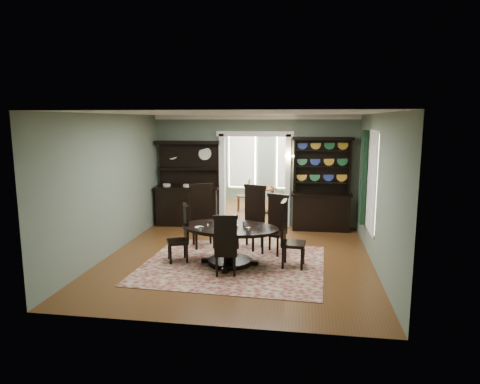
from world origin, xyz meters
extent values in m
cube|color=brown|center=(0.00, 0.00, -0.01)|extent=(5.50, 6.00, 0.01)
cube|color=silver|center=(0.00, 0.00, 3.00)|extent=(5.50, 6.00, 0.01)
cube|color=slate|center=(-2.75, 0.00, 1.50)|extent=(0.01, 6.00, 3.00)
cube|color=slate|center=(2.75, 0.00, 1.50)|extent=(0.01, 6.00, 3.00)
cube|color=slate|center=(0.00, -3.00, 1.50)|extent=(5.50, 0.01, 3.00)
cube|color=slate|center=(-1.83, 3.00, 1.50)|extent=(1.85, 0.01, 3.00)
cube|color=slate|center=(1.83, 3.00, 1.50)|extent=(1.85, 0.01, 3.00)
cube|color=slate|center=(0.00, 3.00, 2.75)|extent=(1.80, 0.01, 0.50)
cube|color=white|center=(0.00, 2.95, 2.94)|extent=(5.50, 0.10, 0.12)
cube|color=brown|center=(0.00, 4.75, -0.01)|extent=(3.50, 3.50, 0.01)
cube|color=silver|center=(0.00, 4.75, 3.00)|extent=(3.50, 3.50, 0.01)
cube|color=slate|center=(-1.75, 4.75, 1.50)|extent=(0.01, 3.50, 3.00)
cube|color=slate|center=(1.75, 4.75, 1.50)|extent=(0.01, 3.50, 3.00)
cube|color=slate|center=(0.00, 6.50, 1.50)|extent=(3.50, 0.01, 3.00)
cube|color=white|center=(-0.85, 6.45, 1.55)|extent=(1.05, 0.06, 2.20)
cube|color=white|center=(0.85, 6.45, 1.55)|extent=(1.05, 0.06, 2.20)
cube|color=white|center=(-0.90, 3.00, 1.25)|extent=(0.14, 0.25, 2.50)
cube|color=white|center=(0.90, 3.00, 1.25)|extent=(0.14, 0.25, 2.50)
cube|color=white|center=(0.00, 3.00, 2.50)|extent=(2.08, 0.25, 0.14)
cube|color=white|center=(2.74, 0.60, 1.60)|extent=(0.02, 1.10, 2.00)
cube|color=white|center=(2.73, 0.60, 1.60)|extent=(0.01, 1.22, 2.12)
cube|color=#16331D|center=(2.65, 1.28, 1.60)|extent=(0.10, 0.35, 2.10)
cube|color=gold|center=(0.95, 2.92, 1.85)|extent=(0.08, 0.05, 0.18)
sphere|color=#FFD88C|center=(0.85, 2.77, 1.93)|extent=(0.07, 0.07, 0.07)
sphere|color=#FFD88C|center=(1.05, 2.77, 1.93)|extent=(0.07, 0.07, 0.07)
cube|color=maroon|center=(-0.03, -0.40, 0.01)|extent=(3.70, 3.24, 0.01)
ellipsoid|color=black|center=(-0.10, -0.38, 0.76)|extent=(2.14, 1.53, 0.05)
cylinder|color=black|center=(-0.10, -0.38, 0.72)|extent=(2.08, 2.08, 0.03)
cylinder|color=black|center=(-0.10, -0.38, 0.40)|extent=(0.25, 0.25, 0.69)
cylinder|color=black|center=(-0.10, -0.38, 0.05)|extent=(0.87, 0.87, 0.10)
cylinder|color=silver|center=(-0.05, -0.44, 0.80)|extent=(0.27, 0.27, 0.05)
cube|color=black|center=(-0.90, 0.70, 0.51)|extent=(0.66, 0.65, 0.07)
cube|color=black|center=(-0.99, 0.90, 0.95)|extent=(0.49, 0.25, 0.86)
cube|color=black|center=(-0.99, 0.90, 1.39)|extent=(0.54, 0.29, 0.09)
cylinder|color=black|center=(-1.00, 0.44, 0.25)|extent=(0.06, 0.06, 0.51)
cylinder|color=black|center=(-0.63, 0.60, 0.25)|extent=(0.06, 0.06, 0.51)
cylinder|color=black|center=(-1.16, 0.80, 0.25)|extent=(0.06, 0.06, 0.51)
cylinder|color=black|center=(-0.79, 0.96, 0.25)|extent=(0.06, 0.06, 0.51)
cube|color=black|center=(0.16, 0.74, 0.51)|extent=(0.66, 0.65, 0.07)
cube|color=black|center=(0.25, 0.94, 0.95)|extent=(0.49, 0.25, 0.86)
cube|color=black|center=(0.25, 0.94, 1.39)|extent=(0.54, 0.29, 0.09)
cylinder|color=black|center=(-0.10, 0.64, 0.25)|extent=(0.06, 0.06, 0.51)
cylinder|color=black|center=(0.27, 0.48, 0.25)|extent=(0.06, 0.06, 0.51)
cylinder|color=black|center=(0.06, 1.00, 0.25)|extent=(0.06, 0.06, 0.51)
cylinder|color=black|center=(0.42, 0.84, 0.25)|extent=(0.06, 0.06, 0.51)
cube|color=black|center=(0.72, 0.44, 0.46)|extent=(0.58, 0.57, 0.06)
cube|color=black|center=(0.79, 0.62, 0.85)|extent=(0.44, 0.21, 0.77)
cube|color=black|center=(0.79, 0.62, 1.25)|extent=(0.49, 0.24, 0.08)
cylinder|color=black|center=(0.49, 0.34, 0.23)|extent=(0.05, 0.05, 0.46)
cylinder|color=black|center=(0.82, 0.21, 0.23)|extent=(0.05, 0.05, 0.46)
cylinder|color=black|center=(0.62, 0.67, 0.23)|extent=(0.05, 0.05, 0.46)
cylinder|color=black|center=(0.95, 0.54, 0.23)|extent=(0.05, 0.05, 0.46)
cube|color=black|center=(-1.18, -0.38, 0.42)|extent=(0.54, 0.55, 0.05)
cube|color=black|center=(-1.01, -0.30, 0.78)|extent=(0.21, 0.40, 0.71)
cube|color=black|center=(-1.01, -0.30, 1.15)|extent=(0.24, 0.44, 0.07)
cylinder|color=black|center=(-1.40, -0.29, 0.21)|extent=(0.05, 0.05, 0.42)
cylinder|color=black|center=(-1.27, -0.59, 0.21)|extent=(0.05, 0.05, 0.42)
cylinder|color=black|center=(-1.10, -0.16, 0.21)|extent=(0.05, 0.05, 0.42)
cylinder|color=black|center=(-0.97, -0.46, 0.21)|extent=(0.05, 0.05, 0.42)
cube|color=black|center=(1.17, -0.35, 0.47)|extent=(0.48, 0.50, 0.06)
cube|color=black|center=(0.96, -0.33, 0.87)|extent=(0.09, 0.47, 0.79)
cube|color=black|center=(0.96, -0.33, 1.28)|extent=(0.11, 0.51, 0.08)
cylinder|color=black|center=(1.33, -0.55, 0.23)|extent=(0.05, 0.05, 0.47)
cylinder|color=black|center=(1.36, -0.18, 0.23)|extent=(0.05, 0.05, 0.47)
cylinder|color=black|center=(0.97, -0.52, 0.23)|extent=(0.05, 0.05, 0.47)
cylinder|color=black|center=(1.00, -0.15, 0.23)|extent=(0.05, 0.05, 0.47)
cube|color=black|center=(-0.09, -0.94, 0.42)|extent=(0.50, 0.48, 0.05)
cube|color=black|center=(-0.05, -1.11, 0.78)|extent=(0.42, 0.14, 0.70)
cube|color=black|center=(-0.05, -1.11, 1.14)|extent=(0.45, 0.16, 0.07)
cylinder|color=black|center=(0.03, -0.74, 0.21)|extent=(0.05, 0.05, 0.42)
cylinder|color=black|center=(-0.28, -0.82, 0.21)|extent=(0.05, 0.05, 0.42)
cylinder|color=black|center=(0.11, -1.06, 0.21)|extent=(0.05, 0.05, 0.42)
cylinder|color=black|center=(-0.21, -1.13, 0.21)|extent=(0.05, 0.05, 0.42)
cube|color=black|center=(-1.82, 2.69, 0.52)|extent=(1.69, 0.69, 1.03)
cube|color=black|center=(-1.82, 2.69, 1.05)|extent=(1.79, 0.74, 0.05)
cube|color=black|center=(-1.82, 2.92, 1.67)|extent=(1.65, 0.20, 1.22)
cube|color=black|center=(-1.82, 2.81, 1.55)|extent=(1.61, 0.40, 0.04)
cube|color=black|center=(-1.82, 2.79, 2.27)|extent=(1.77, 0.49, 0.08)
cube|color=black|center=(1.79, 2.69, 0.47)|extent=(1.46, 0.53, 0.94)
cube|color=black|center=(1.79, 2.69, 0.95)|extent=(1.57, 0.58, 0.04)
cube|color=black|center=(1.79, 2.90, 1.67)|extent=(1.46, 0.07, 1.42)
cube|color=black|center=(1.08, 2.79, 1.67)|extent=(0.05, 0.27, 1.46)
cube|color=black|center=(2.50, 2.79, 1.67)|extent=(0.05, 0.27, 1.46)
cube|color=black|center=(1.79, 2.77, 2.40)|extent=(1.56, 0.34, 0.08)
cube|color=black|center=(1.79, 2.79, 1.25)|extent=(1.46, 0.28, 0.03)
cube|color=black|center=(1.79, 2.79, 1.67)|extent=(1.46, 0.28, 0.03)
cube|color=black|center=(1.79, 2.79, 2.08)|extent=(1.46, 0.28, 0.03)
cylinder|color=brown|center=(0.06, 4.54, 0.77)|extent=(0.86, 0.86, 0.04)
cylinder|color=brown|center=(0.06, 4.54, 0.40)|extent=(0.11, 0.11, 0.75)
cylinder|color=brown|center=(0.06, 4.54, 0.03)|extent=(0.47, 0.47, 0.06)
cylinder|color=brown|center=(-0.56, 4.70, 0.48)|extent=(0.43, 0.43, 0.04)
cube|color=brown|center=(-0.37, 4.71, 0.75)|extent=(0.05, 0.39, 0.54)
cylinder|color=brown|center=(-0.72, 4.85, 0.24)|extent=(0.04, 0.04, 0.48)
cylinder|color=brown|center=(-0.71, 4.55, 0.24)|extent=(0.04, 0.04, 0.48)
cylinder|color=brown|center=(-0.42, 4.86, 0.24)|extent=(0.04, 0.04, 0.48)
cylinder|color=brown|center=(-0.41, 4.56, 0.24)|extent=(0.04, 0.04, 0.48)
cylinder|color=brown|center=(0.53, 4.51, 0.40)|extent=(0.36, 0.36, 0.04)
cube|color=brown|center=(0.38, 4.45, 0.63)|extent=(0.13, 0.31, 0.45)
cylinder|color=brown|center=(0.69, 4.43, 0.20)|extent=(0.03, 0.03, 0.40)
cylinder|color=brown|center=(0.61, 4.67, 0.20)|extent=(0.03, 0.03, 0.40)
cylinder|color=brown|center=(0.46, 4.35, 0.20)|extent=(0.03, 0.03, 0.40)
cylinder|color=brown|center=(0.37, 4.58, 0.20)|extent=(0.03, 0.03, 0.40)
camera|label=1|loc=(1.34, -8.50, 2.87)|focal=32.00mm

